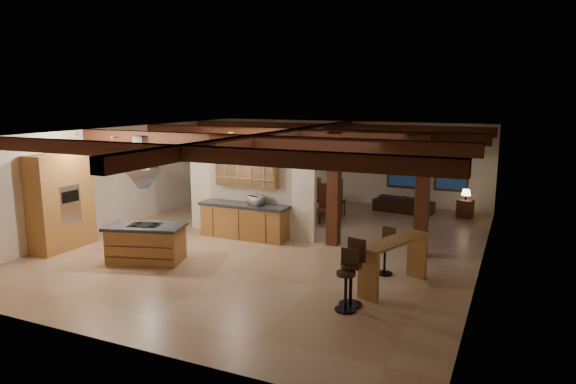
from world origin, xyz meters
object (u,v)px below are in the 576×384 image
Objects in this scene: kitchen_island at (146,243)px; dining_table at (309,207)px; sofa at (404,204)px; bar_counter at (395,255)px.

kitchen_island is 5.78m from dining_table.
kitchen_island is 8.78m from sofa.
bar_counter reaches higher than sofa.
bar_counter is at bearing 6.97° from kitchen_island.
dining_table is 6.12m from bar_counter.
kitchen_island reaches higher than sofa.
dining_table is 1.01× the size of bar_counter.
bar_counter reaches higher than dining_table.
bar_counter is at bearing 107.52° from sofa.
dining_table reaches higher than sofa.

